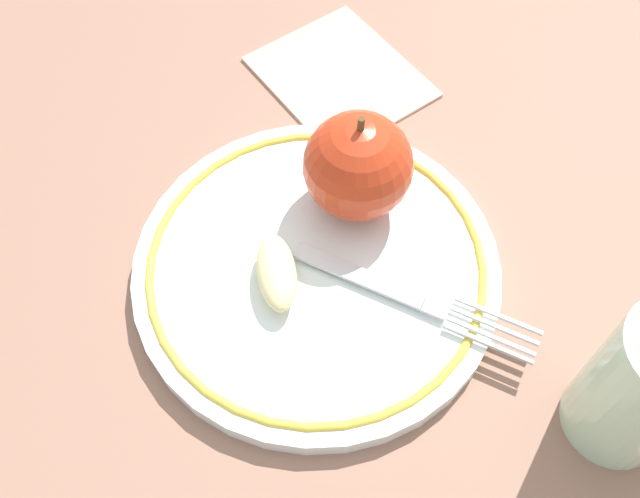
{
  "coord_description": "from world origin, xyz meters",
  "views": [
    {
      "loc": [
        0.15,
        -0.21,
        0.43
      ],
      "look_at": [
        0.0,
        -0.02,
        0.04
      ],
      "focal_mm": 40.0,
      "sensor_mm": 36.0,
      "label": 1
    }
  ],
  "objects_px": {
    "apple_slice_front": "(277,272)",
    "fork": "(405,295)",
    "napkin_folded": "(340,75)",
    "plate": "(320,271)",
    "apple_red_whole": "(358,166)"
  },
  "relations": [
    {
      "from": "plate",
      "to": "fork",
      "type": "height_order",
      "value": "fork"
    },
    {
      "from": "apple_slice_front",
      "to": "fork",
      "type": "xyz_separation_m",
      "value": [
        0.07,
        0.04,
        -0.01
      ]
    },
    {
      "from": "plate",
      "to": "apple_slice_front",
      "type": "relative_size",
      "value": 4.27
    },
    {
      "from": "plate",
      "to": "napkin_folded",
      "type": "height_order",
      "value": "plate"
    },
    {
      "from": "plate",
      "to": "apple_red_whole",
      "type": "distance_m",
      "value": 0.08
    },
    {
      "from": "apple_red_whole",
      "to": "napkin_folded",
      "type": "height_order",
      "value": "apple_red_whole"
    },
    {
      "from": "apple_red_whole",
      "to": "fork",
      "type": "bearing_deg",
      "value": -32.24
    },
    {
      "from": "plate",
      "to": "apple_slice_front",
      "type": "distance_m",
      "value": 0.04
    },
    {
      "from": "fork",
      "to": "napkin_folded",
      "type": "distance_m",
      "value": 0.22
    },
    {
      "from": "apple_red_whole",
      "to": "fork",
      "type": "height_order",
      "value": "apple_red_whole"
    },
    {
      "from": "napkin_folded",
      "to": "fork",
      "type": "bearing_deg",
      "value": -43.18
    },
    {
      "from": "fork",
      "to": "plate",
      "type": "bearing_deg",
      "value": -177.45
    },
    {
      "from": "apple_slice_front",
      "to": "fork",
      "type": "relative_size",
      "value": 0.35
    },
    {
      "from": "fork",
      "to": "napkin_folded",
      "type": "xyz_separation_m",
      "value": [
        -0.16,
        0.15,
        -0.02
      ]
    },
    {
      "from": "fork",
      "to": "apple_red_whole",
      "type": "bearing_deg",
      "value": 136.91
    }
  ]
}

